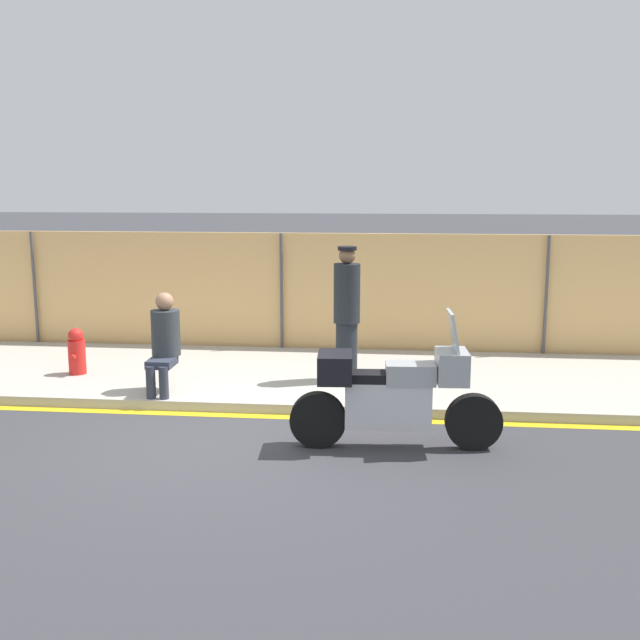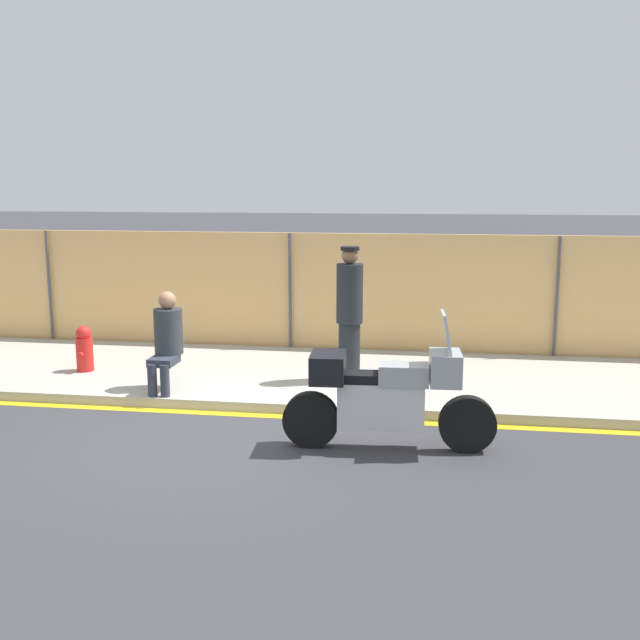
{
  "view_description": "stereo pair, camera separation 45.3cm",
  "coord_description": "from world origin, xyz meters",
  "px_view_note": "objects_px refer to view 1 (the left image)",
  "views": [
    {
      "loc": [
        1.86,
        -7.7,
        2.81
      ],
      "look_at": [
        0.91,
        1.47,
        1.1
      ],
      "focal_mm": 42.0,
      "sensor_mm": 36.0,
      "label": 1
    },
    {
      "loc": [
        2.31,
        -7.64,
        2.81
      ],
      "look_at": [
        0.91,
        1.47,
        1.1
      ],
      "focal_mm": 42.0,
      "sensor_mm": 36.0,
      "label": 2
    }
  ],
  "objects_px": {
    "fire_hydrant": "(77,351)",
    "person_seated_on_curb": "(164,338)",
    "motorcycle": "(393,393)",
    "officer_standing": "(347,312)"
  },
  "relations": [
    {
      "from": "fire_hydrant",
      "to": "person_seated_on_curb",
      "type": "bearing_deg",
      "value": -25.85
    },
    {
      "from": "motorcycle",
      "to": "officer_standing",
      "type": "bearing_deg",
      "value": 102.53
    },
    {
      "from": "person_seated_on_curb",
      "to": "officer_standing",
      "type": "bearing_deg",
      "value": 19.36
    },
    {
      "from": "officer_standing",
      "to": "person_seated_on_curb",
      "type": "bearing_deg",
      "value": -160.64
    },
    {
      "from": "person_seated_on_curb",
      "to": "fire_hydrant",
      "type": "xyz_separation_m",
      "value": [
        -1.52,
        0.74,
        -0.39
      ]
    },
    {
      "from": "officer_standing",
      "to": "fire_hydrant",
      "type": "bearing_deg",
      "value": -178.96
    },
    {
      "from": "motorcycle",
      "to": "fire_hydrant",
      "type": "distance_m",
      "value": 5.0
    },
    {
      "from": "officer_standing",
      "to": "fire_hydrant",
      "type": "relative_size",
      "value": 2.78
    },
    {
      "from": "motorcycle",
      "to": "officer_standing",
      "type": "xyz_separation_m",
      "value": [
        -0.65,
        2.29,
        0.47
      ]
    },
    {
      "from": "motorcycle",
      "to": "fire_hydrant",
      "type": "xyz_separation_m",
      "value": [
        -4.47,
        2.22,
        -0.15
      ]
    }
  ]
}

